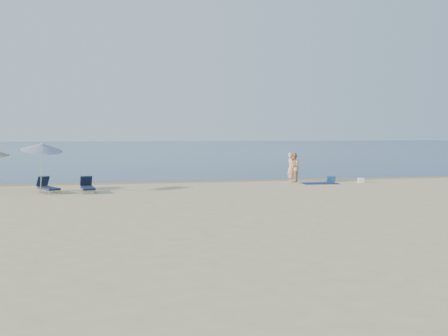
% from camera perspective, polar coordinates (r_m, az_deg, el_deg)
% --- Properties ---
extents(ground, '(160.00, 160.00, 0.00)m').
position_cam_1_polar(ground, '(15.29, 15.77, -7.40)').
color(ground, '#CCB988').
rests_on(ground, ground).
extents(sea, '(240.00, 160.00, 0.01)m').
position_cam_1_polar(sea, '(113.44, -9.11, 2.10)').
color(sea, '#0D244E').
rests_on(sea, ground).
extents(wet_sand_strip, '(240.00, 1.60, 0.00)m').
position_cam_1_polar(wet_sand_strip, '(33.49, -0.27, -1.33)').
color(wet_sand_strip, '#847254').
rests_on(wet_sand_strip, ground).
extents(person_left, '(0.44, 0.65, 1.75)m').
position_cam_1_polar(person_left, '(32.45, 6.83, 0.03)').
color(person_left, tan).
rests_on(person_left, ground).
extents(person_right, '(0.92, 1.02, 1.71)m').
position_cam_1_polar(person_right, '(33.23, 7.09, 0.08)').
color(person_right, tan).
rests_on(person_right, ground).
extents(beach_towel, '(2.09, 1.28, 0.03)m').
position_cam_1_polar(beach_towel, '(32.25, 9.71, -1.55)').
color(beach_towel, '#0E1947').
rests_on(beach_towel, ground).
extents(white_bag, '(0.37, 0.34, 0.28)m').
position_cam_1_polar(white_bag, '(33.39, 13.75, -1.22)').
color(white_bag, silver).
rests_on(white_bag, ground).
extents(blue_cooler, '(0.44, 0.33, 0.31)m').
position_cam_1_polar(blue_cooler, '(33.73, 10.83, -1.10)').
color(blue_cooler, blue).
rests_on(blue_cooler, ground).
extents(umbrella_near, '(2.60, 2.62, 2.60)m').
position_cam_1_polar(umbrella_near, '(28.33, -18.02, 2.05)').
color(umbrella_near, silver).
rests_on(umbrella_near, ground).
extents(lounger_left, '(1.27, 1.83, 0.77)m').
position_cam_1_polar(lounger_left, '(28.19, -17.47, -1.86)').
color(lounger_left, '#151E39').
rests_on(lounger_left, ground).
extents(lounger_right, '(0.77, 1.79, 0.77)m').
position_cam_1_polar(lounger_right, '(27.88, -13.69, -1.86)').
color(lounger_right, '#121B33').
rests_on(lounger_right, ground).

